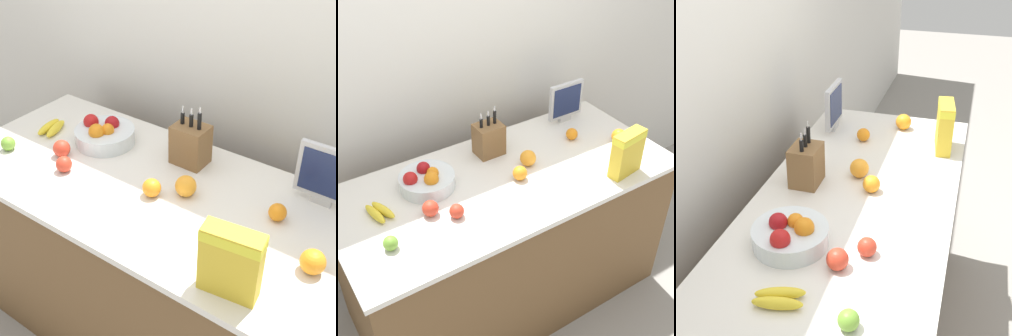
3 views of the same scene
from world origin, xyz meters
TOP-DOWN VIEW (x-y plane):
  - ground_plane at (0.00, 0.00)m, footprint 14.00×14.00m
  - wall_back at (0.00, 0.64)m, footprint 9.00×0.06m
  - counter at (0.00, 0.00)m, footprint 1.83×0.84m
  - knife_block at (0.04, 0.24)m, footprint 0.15×0.12m
  - small_monitor at (0.63, 0.29)m, footprint 0.24×0.03m
  - cereal_box at (0.55, -0.31)m, footprint 0.20×0.10m
  - fruit_bowl at (-0.38, 0.15)m, footprint 0.28×0.28m
  - banana_bunch at (-0.67, 0.07)m, footprint 0.12×0.18m
  - apple_rear at (-0.46, -0.06)m, footprint 0.08×0.08m
  - apple_middle at (-0.70, -0.17)m, footprint 0.07×0.07m
  - apple_by_knife_block at (-0.36, -0.14)m, footprint 0.07×0.07m
  - orange_front_left at (0.53, 0.10)m, footprint 0.07×0.07m
  - orange_mid_left at (0.73, -0.08)m, footprint 0.09×0.09m
  - orange_by_cereal at (0.16, 0.03)m, footprint 0.09×0.09m
  - orange_near_bowl at (0.05, -0.06)m, footprint 0.08×0.08m

SIDE VIEW (x-z plane):
  - ground_plane at x=0.00m, z-range 0.00..0.00m
  - counter at x=0.00m, z-range 0.00..0.94m
  - banana_bunch at x=-0.67m, z-range 0.94..0.98m
  - apple_middle at x=-0.70m, z-range 0.94..1.01m
  - orange_front_left at x=0.53m, z-range 0.94..1.01m
  - apple_by_knife_block at x=-0.36m, z-range 0.94..1.01m
  - orange_near_bowl at x=0.05m, z-range 0.94..1.02m
  - apple_rear at x=-0.46m, z-range 0.94..1.02m
  - orange_mid_left at x=0.73m, z-range 0.94..1.03m
  - orange_by_cereal at x=0.16m, z-range 0.94..1.03m
  - fruit_bowl at x=-0.38m, z-range 0.92..1.05m
  - knife_block at x=0.04m, z-range 0.89..1.18m
  - small_monitor at x=0.63m, z-range 0.95..1.20m
  - cereal_box at x=0.55m, z-range 0.95..1.20m
  - wall_back at x=0.00m, z-range 0.00..2.60m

